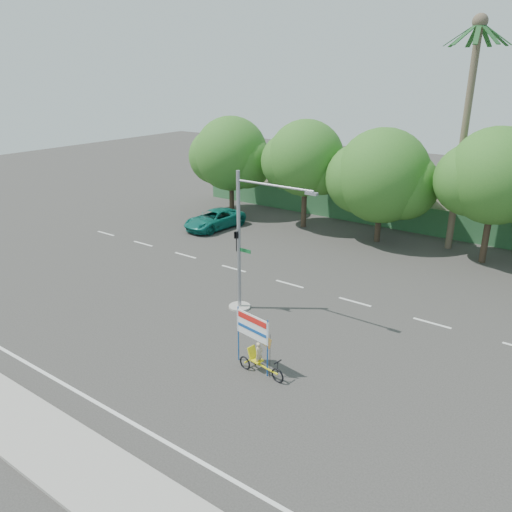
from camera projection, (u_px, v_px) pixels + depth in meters
The scene contains 12 objects.
ground at pixel (229, 357), 20.94m from camera, with size 120.00×120.00×0.00m, color #33302D.
sidewalk_near at pixel (76, 463), 15.21m from camera, with size 50.00×2.40×0.12m, color gray.
fence at pixel (409, 219), 36.98m from camera, with size 38.00×0.08×2.00m, color #336B3D.
building_left at pixel (320, 179), 45.51m from camera, with size 12.00×8.00×4.00m, color beige.
tree_far_left at pixel (231, 156), 40.66m from camera, with size 7.14×6.00×7.96m.
tree_left at pixel (305, 161), 36.74m from camera, with size 6.66×5.60×8.07m.
tree_center at pixel (382, 178), 33.68m from camera, with size 7.62×6.40×7.85m.
tree_right at pixel (495, 179), 29.59m from camera, with size 6.90×5.80×8.36m.
palm_short at pixel (467, 113), 30.80m from camera, with size 3.73×3.79×14.45m.
traffic_signal at pixel (244, 255), 24.16m from camera, with size 4.72×1.10×7.00m.
trike_billboard at pixel (257, 348), 19.71m from camera, with size 2.52×0.79×2.50m.
pickup_truck at pixel (214, 219), 37.86m from camera, with size 2.33×5.05×1.40m, color #0F6A5C.
Camera 1 is at (11.47, -14.09, 11.31)m, focal length 35.00 mm.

